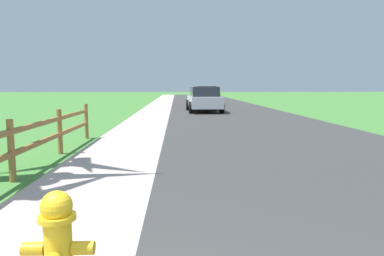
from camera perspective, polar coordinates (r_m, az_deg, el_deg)
ground_plane at (r=26.36m, az=-3.30°, el=3.33°), size 120.00×120.00×0.00m
road_asphalt at (r=28.53m, az=3.82°, el=3.60°), size 7.00×66.00×0.01m
curb_concrete at (r=28.56m, az=-9.28°, el=3.53°), size 6.00×66.00×0.01m
grass_verge at (r=28.78m, az=-12.25°, el=3.49°), size 5.00×66.00×0.00m
fire_hydrant at (r=2.75m, az=-20.59°, el=-18.03°), size 0.49×0.41×0.90m
rail_fence at (r=6.59m, az=-26.91°, el=-2.57°), size 0.11×9.94×1.06m
parked_suv_silver at (r=21.76m, az=1.93°, el=4.61°), size 2.11×4.38×1.51m
parked_car_red at (r=29.69m, az=2.11°, el=5.26°), size 2.13×5.05×1.53m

